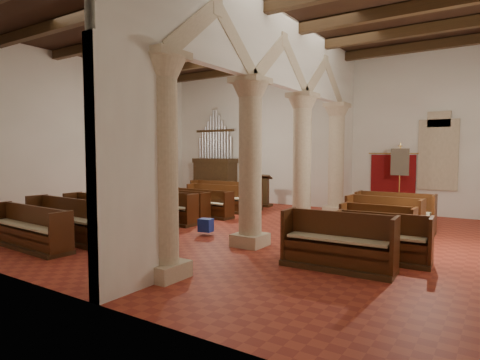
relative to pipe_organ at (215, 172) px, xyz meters
The scene contains 31 objects.
floor 7.24m from the pipe_organ, 50.71° to the right, with size 14.00×14.00×0.00m, color #9E3622.
ceiling 8.48m from the pipe_organ, 50.71° to the right, with size 14.00×14.00×0.00m, color black.
wall_back 4.81m from the pipe_organ, ahead, with size 14.00×0.02×6.00m, color white.
wall_front 12.46m from the pipe_organ, 68.63° to the right, with size 14.00×0.02×6.00m, color white.
wall_left 6.26m from the pipe_organ, 114.44° to the right, with size 0.02×12.00×6.00m, color white.
ceiling_beams 8.38m from the pipe_organ, 50.71° to the right, with size 13.80×11.80×0.30m, color #3D2813, non-canonical shape.
arcade 8.65m from the pipe_organ, 41.12° to the right, with size 0.90×11.90×6.00m.
window_back 9.55m from the pipe_organ, ahead, with size 1.00×0.03×2.20m, color #347558.
pipe_organ is the anchor object (origin of this frame).
lectern 3.25m from the pipe_organ, 11.07° to the right, with size 0.59×0.60×1.37m.
dossal_curtain 8.01m from the pipe_organ, ahead, with size 1.80×0.07×2.17m.
processional_banner 8.52m from the pipe_organ, ahead, with size 0.60×0.76×2.61m.
hymnal_box_a 10.57m from the pipe_organ, 66.30° to the right, with size 0.28×0.23×0.28m, color navy.
hymnal_box_b 8.89m from the pipe_organ, 66.98° to the right, with size 0.34×0.27×0.34m, color navy.
hymnal_box_c 8.12m from the pipe_organ, 55.08° to the right, with size 0.36×0.29×0.36m, color navy.
tube_heater_a 9.80m from the pipe_organ, 81.83° to the right, with size 0.10×0.10×0.96m, color silver.
tube_heater_b 10.00m from the pipe_organ, 80.02° to the right, with size 0.11×0.11×1.06m, color white.
nave_pew_0 10.32m from the pipe_organ, 79.22° to the right, with size 3.02×0.81×1.00m.
nave_pew_1 9.34m from the pipe_organ, 77.32° to the right, with size 3.39×0.88×1.08m.
nave_pew_2 8.35m from the pipe_organ, 74.43° to the right, with size 3.20×0.82×1.09m.
nave_pew_3 7.05m from the pipe_organ, 73.76° to the right, with size 2.92×0.73×1.01m.
nave_pew_4 6.30m from the pipe_organ, 69.66° to the right, with size 2.67×0.70×1.01m.
nave_pew_5 5.28m from the pipe_organ, 67.39° to the right, with size 2.42×0.68×0.95m.
nave_pew_6 4.82m from the pipe_organ, 60.00° to the right, with size 2.75×0.77×0.95m.
nave_pew_7 3.72m from the pipe_organ, 51.01° to the right, with size 2.75×0.76×1.02m.
nave_pew_8 2.85m from the pipe_organ, 44.77° to the right, with size 3.29×0.84×1.09m.
aisle_pew_0 11.72m from the pipe_organ, 41.34° to the right, with size 2.22×0.82×1.11m.
aisle_pew_1 11.53m from the pipe_organ, 35.43° to the right, with size 1.97×0.78×1.01m.
aisle_pew_2 10.47m from the pipe_organ, 31.08° to the right, with size 1.75×0.71×1.01m.
aisle_pew_3 9.90m from the pipe_organ, 26.25° to the right, with size 1.97×0.83×1.11m.
aisle_pew_4 9.53m from the pipe_organ, 20.46° to the right, with size 2.15×0.80×1.13m.
Camera 1 is at (6.91, -9.76, 2.30)m, focal length 30.00 mm.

